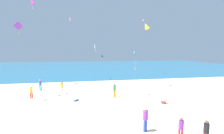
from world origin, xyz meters
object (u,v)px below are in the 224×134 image
(person_1, at_px, (115,89))
(kite_black, at_px, (102,56))
(kite_purple, at_px, (18,26))
(kite_pink, at_px, (70,20))
(person_0, at_px, (181,127))
(person_8, at_px, (40,84))
(person_4, at_px, (62,87))
(person_5, at_px, (31,91))
(person_2, at_px, (145,118))
(kite_teal, at_px, (135,52))
(cooler_box, at_px, (76,100))
(kite_blue, at_px, (135,62))
(beach_chair_far_right, at_px, (165,101))
(person_6, at_px, (206,131))
(kite_red, at_px, (143,20))
(kite_yellow, at_px, (146,26))
(kite_white, at_px, (95,47))
(kite_magenta, at_px, (32,1))

(person_1, relative_size, kite_black, 1.97)
(kite_purple, bearing_deg, kite_pink, 51.80)
(person_0, xyz_separation_m, person_8, (-12.47, 14.21, 0.06))
(person_4, relative_size, person_5, 1.17)
(person_2, bearing_deg, kite_purple, 20.03)
(person_8, relative_size, kite_teal, 1.01)
(cooler_box, bearing_deg, person_1, 7.12)
(kite_blue, height_order, kite_purple, kite_purple)
(person_0, xyz_separation_m, person_2, (-1.79, 1.37, 0.13))
(beach_chair_far_right, height_order, kite_purple, kite_purple)
(person_0, xyz_separation_m, person_6, (1.22, -0.64, 0.01))
(person_0, relative_size, kite_blue, 1.31)
(person_6, bearing_deg, person_5, 120.08)
(person_6, bearing_deg, kite_red, 56.25)
(kite_red, bearing_deg, kite_yellow, -109.14)
(kite_yellow, distance_m, kite_purple, 17.44)
(person_4, xyz_separation_m, kite_red, (16.61, 13.69, 12.13))
(kite_black, bearing_deg, kite_yellow, -24.00)
(cooler_box, relative_size, kite_black, 0.70)
(person_6, relative_size, kite_purple, 1.07)
(person_2, relative_size, kite_blue, 1.50)
(person_0, relative_size, person_4, 0.87)
(cooler_box, relative_size, person_6, 0.40)
(person_4, bearing_deg, person_6, 40.80)
(kite_purple, bearing_deg, cooler_box, -18.65)
(person_8, relative_size, kite_white, 0.94)
(kite_yellow, relative_size, kite_red, 1.08)
(cooler_box, bearing_deg, kite_blue, 5.70)
(person_6, bearing_deg, cooler_box, 110.88)
(person_5, bearing_deg, kite_blue, 57.75)
(kite_pink, bearing_deg, person_8, -140.03)
(person_2, relative_size, kite_red, 0.94)
(person_8, xyz_separation_m, kite_pink, (4.08, 3.42, 9.99))
(person_0, bearing_deg, beach_chair_far_right, 6.77)
(cooler_box, relative_size, kite_white, 0.35)
(kite_pink, bearing_deg, kite_red, 26.85)
(beach_chair_far_right, distance_m, person_6, 7.16)
(kite_teal, bearing_deg, kite_pink, -164.60)
(kite_blue, relative_size, kite_white, 0.67)
(person_1, bearing_deg, kite_pink, 97.80)
(beach_chair_far_right, distance_m, kite_blue, 5.69)
(kite_yellow, bearing_deg, person_4, -169.80)
(kite_teal, height_order, kite_magenta, kite_magenta)
(person_4, xyz_separation_m, kite_yellow, (12.65, 2.27, 8.64))
(person_0, distance_m, person_4, 15.06)
(person_2, distance_m, kite_yellow, 16.40)
(person_1, xyz_separation_m, person_5, (-10.00, 1.27, -0.13))
(person_4, height_order, person_5, person_4)
(person_5, relative_size, kite_white, 0.86)
(person_4, xyz_separation_m, kite_white, (5.00, 9.54, 5.56))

